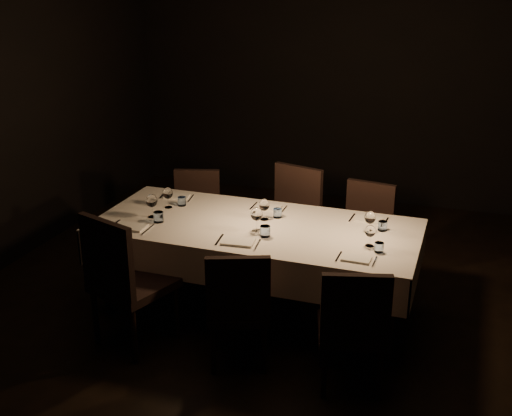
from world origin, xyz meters
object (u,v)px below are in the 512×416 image
(chair_near_center, at_px, (238,304))
(chair_near_left, at_px, (124,277))
(dining_table, at_px, (256,233))
(chair_far_right, at_px, (365,229))
(chair_far_left, at_px, (196,213))
(chair_near_right, at_px, (353,324))
(chair_far_center, at_px, (291,217))

(chair_near_center, bearing_deg, chair_near_left, -19.67)
(dining_table, bearing_deg, chair_far_right, 48.29)
(chair_far_right, bearing_deg, chair_far_left, -167.90)
(chair_near_left, xyz_separation_m, chair_far_right, (1.45, 1.62, -0.07))
(dining_table, bearing_deg, chair_near_center, -79.74)
(dining_table, bearing_deg, chair_near_left, -131.94)
(chair_near_right, height_order, chair_far_right, same)
(chair_near_left, distance_m, chair_far_center, 1.78)
(dining_table, distance_m, chair_near_center, 0.81)
(chair_near_center, bearing_deg, chair_far_right, -131.61)
(dining_table, xyz_separation_m, chair_near_center, (0.14, -0.78, -0.19))
(chair_far_left, bearing_deg, chair_near_left, -101.75)
(chair_near_right, distance_m, chair_far_right, 1.63)
(chair_far_left, bearing_deg, dining_table, -56.94)
(chair_near_left, bearing_deg, chair_far_left, -66.74)
(chair_near_left, height_order, chair_near_right, chair_near_left)
(chair_near_left, relative_size, chair_far_center, 1.06)
(chair_near_center, relative_size, chair_far_center, 0.90)
(dining_table, relative_size, chair_near_right, 2.79)
(dining_table, xyz_separation_m, chair_near_left, (-0.72, -0.81, -0.12))
(chair_far_center, bearing_deg, chair_far_left, -160.99)
(dining_table, relative_size, chair_far_center, 2.56)
(chair_near_right, height_order, chair_far_left, chair_near_right)
(chair_near_right, xyz_separation_m, chair_far_center, (-0.88, 1.59, 0.04))
(dining_table, distance_m, chair_far_right, 1.11)
(chair_far_left, xyz_separation_m, chair_far_right, (1.57, 0.09, 0.01))
(chair_far_right, bearing_deg, chair_near_center, -101.37)
(dining_table, height_order, chair_near_center, chair_near_center)
(dining_table, xyz_separation_m, chair_far_right, (0.73, 0.82, -0.18))
(dining_table, distance_m, chair_near_left, 1.09)
(chair_near_center, xyz_separation_m, chair_near_right, (0.79, -0.02, 0.01))
(chair_near_right, distance_m, chair_far_left, 2.34)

